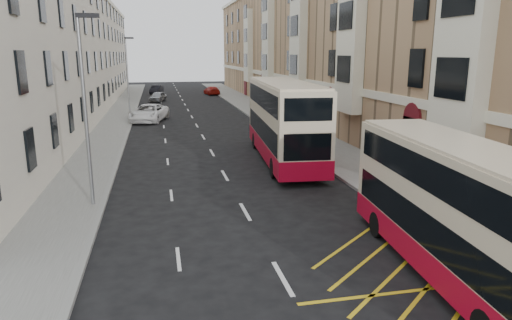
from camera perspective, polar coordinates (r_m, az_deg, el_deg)
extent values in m
cube|color=slate|center=(40.26, 4.52, 3.92)|extent=(4.00, 120.00, 0.15)
cube|color=slate|center=(38.83, -18.01, 2.96)|extent=(3.00, 120.00, 0.15)
cube|color=gray|center=(39.74, 1.75, 3.83)|extent=(0.25, 120.00, 0.15)
cube|color=gray|center=(38.70, -15.80, 3.08)|extent=(0.25, 120.00, 0.15)
cube|color=tan|center=(56.63, 7.07, 14.11)|extent=(10.00, 79.00, 15.00)
cube|color=#ECE9CE|center=(55.26, 1.94, 10.59)|extent=(0.18, 79.00, 0.50)
cube|color=#ECE9CE|center=(22.30, 24.56, 14.44)|extent=(0.80, 3.20, 10.00)
cube|color=#ECE9CE|center=(32.78, 11.74, 14.59)|extent=(0.80, 3.20, 10.00)
cube|color=#ECE9CE|center=(44.04, 5.30, 14.41)|extent=(0.80, 3.20, 10.00)
cube|color=#ECE9CE|center=(55.61, 1.51, 14.22)|extent=(0.80, 3.20, 10.00)
cube|color=#ECE9CE|center=(67.34, -0.96, 14.06)|extent=(0.80, 3.20, 10.00)
cube|color=#560E16|center=(26.24, 18.74, 1.81)|extent=(0.20, 1.60, 3.00)
cube|color=#560E16|center=(36.91, 9.26, 5.49)|extent=(0.20, 1.60, 3.00)
cube|color=#560E16|center=(48.20, 4.07, 7.43)|extent=(0.20, 1.60, 3.00)
cube|color=#560E16|center=(59.77, 0.85, 8.59)|extent=(0.20, 1.60, 3.00)
cube|color=#560E16|center=(71.48, -1.34, 9.36)|extent=(0.20, 1.60, 3.00)
cube|color=silver|center=(54.50, -23.34, 12.13)|extent=(9.00, 79.00, 13.00)
cylinder|color=red|center=(15.49, 28.36, -11.01)|extent=(0.06, 0.06, 1.00)
cylinder|color=red|center=(17.87, 21.66, -7.16)|extent=(0.06, 0.06, 1.00)
cylinder|color=red|center=(20.48, 16.67, -4.19)|extent=(0.06, 0.06, 1.00)
cube|color=red|center=(17.71, 21.79, -5.70)|extent=(0.05, 6.50, 0.06)
cube|color=red|center=(17.85, 21.67, -7.01)|extent=(0.05, 6.50, 0.06)
cylinder|color=gray|center=(20.42, -20.56, 5.55)|extent=(0.16, 0.16, 8.00)
cube|color=black|center=(20.27, -20.32, 16.59)|extent=(0.90, 0.18, 0.18)
cylinder|color=gray|center=(50.20, -15.77, 10.01)|extent=(0.16, 0.16, 8.00)
cube|color=black|center=(50.14, -15.58, 14.48)|extent=(0.90, 0.18, 0.18)
cube|color=beige|center=(14.59, 23.96, -5.63)|extent=(3.21, 10.40, 3.67)
cube|color=#A3071F|center=(15.08, 23.45, -10.75)|extent=(3.24, 10.43, 0.84)
cube|color=black|center=(14.73, 23.80, -7.26)|extent=(3.17, 9.58, 1.02)
cube|color=black|center=(14.28, 24.39, -1.30)|extent=(3.17, 9.58, 0.93)
cube|color=beige|center=(14.13, 24.67, 1.59)|extent=(3.08, 9.98, 0.11)
cube|color=black|center=(19.03, 16.06, -1.97)|extent=(1.98, 0.25, 1.21)
cube|color=black|center=(18.64, 16.44, 3.70)|extent=(1.63, 0.22, 0.42)
cylinder|color=black|center=(17.44, 14.91, -7.80)|extent=(0.34, 0.95, 0.93)
cylinder|color=black|center=(18.31, 21.08, -7.24)|extent=(0.34, 0.95, 0.93)
cube|color=beige|center=(28.12, 3.50, 5.06)|extent=(3.77, 12.43, 4.40)
cube|color=#A3071F|center=(28.41, 3.45, 1.67)|extent=(3.80, 12.47, 1.00)
cube|color=black|center=(28.20, 3.49, 3.99)|extent=(3.73, 11.46, 1.22)
cube|color=black|center=(27.95, 3.54, 7.82)|extent=(3.73, 11.46, 1.11)
cube|color=beige|center=(27.88, 3.57, 9.62)|extent=(3.62, 11.93, 0.13)
cube|color=black|center=(34.13, 1.55, 5.73)|extent=(2.37, 0.28, 1.45)
cube|color=black|center=(33.91, 1.57, 9.56)|extent=(1.95, 0.25, 0.50)
cube|color=black|center=(22.33, 6.44, 1.61)|extent=(2.37, 0.28, 1.34)
cylinder|color=black|center=(32.07, -0.08, 2.43)|extent=(0.40, 1.13, 1.11)
cylinder|color=black|center=(32.49, 4.33, 2.53)|extent=(0.40, 1.13, 1.11)
cylinder|color=black|center=(24.50, 2.27, -1.01)|extent=(0.40, 1.13, 1.11)
cylinder|color=black|center=(25.04, 7.96, -0.81)|extent=(0.40, 1.13, 1.11)
imported|color=black|center=(18.78, 25.39, -5.67)|extent=(0.96, 0.55, 1.54)
imported|color=silver|center=(46.04, -13.23, 5.75)|extent=(4.29, 6.53, 1.67)
imported|color=#979A9E|center=(64.39, -12.19, 7.74)|extent=(2.73, 4.39, 1.39)
imported|color=black|center=(76.85, -12.33, 8.59)|extent=(2.33, 4.44, 1.39)
imported|color=#AE170E|center=(74.14, -5.55, 8.64)|extent=(2.41, 4.76, 1.32)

